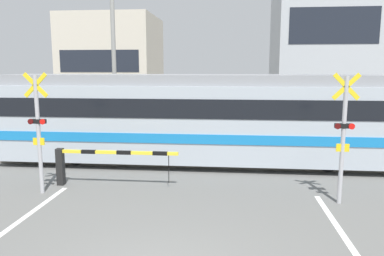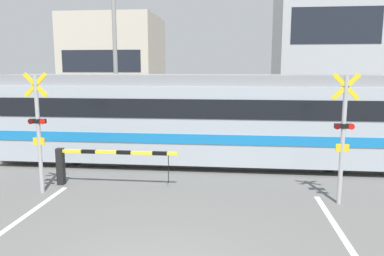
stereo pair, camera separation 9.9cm
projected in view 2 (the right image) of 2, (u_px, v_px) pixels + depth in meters
name	position (u px, v px, depth m)	size (l,w,h in m)	color
rail_track_near	(195.00, 167.00, 13.09)	(50.00, 0.10, 0.08)	#5B564C
rail_track_far	(199.00, 157.00, 14.50)	(50.00, 0.10, 0.08)	#5B564C
commuter_train	(200.00, 116.00, 13.51)	(14.25, 2.74, 3.23)	#ADB7C1
crossing_barrier_near	(90.00, 160.00, 11.04)	(3.65, 0.20, 1.11)	black
crossing_barrier_far	(270.00, 130.00, 16.39)	(3.65, 0.20, 1.11)	black
crossing_signal_left	(38.00, 128.00, 10.24)	(0.68, 0.15, 3.35)	#B2B2B7
crossing_signal_right	(343.00, 133.00, 9.37)	(0.68, 0.15, 3.35)	#B2B2B7
pedestrian	(239.00, 117.00, 19.83)	(0.38, 0.22, 1.60)	brown
building_left_of_street	(116.00, 67.00, 27.36)	(6.28, 6.18, 7.11)	beige
building_right_of_street	(324.00, 39.00, 25.48)	(6.32, 6.18, 10.89)	#B2B7BC
utility_pole_streetside	(116.00, 66.00, 19.23)	(0.22, 0.22, 7.13)	gray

